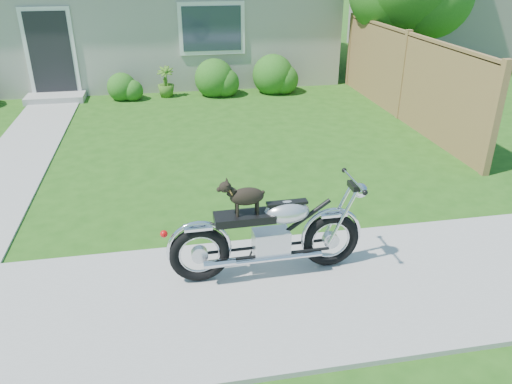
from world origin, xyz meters
The scene contains 7 objects.
ground centered at (0.00, 0.00, 0.00)m, with size 80.00×80.00×0.00m, color #235114.
sidewalk centered at (0.00, 0.00, 0.02)m, with size 24.00×2.20×0.04m, color #9E9B93.
walkway centered at (-1.50, 5.00, 0.01)m, with size 1.20×8.00×0.03m, color #9E9B93.
fence centered at (6.30, 5.75, 0.94)m, with size 0.12×6.62×1.90m.
shrub_row centered at (0.50, 8.50, 0.41)m, with size 10.00×1.07×1.07m.
potted_plant_right centered at (1.23, 8.55, 0.38)m, with size 0.43×0.43×0.77m, color #40711F.
motorcycle_with_dog centered at (2.19, 0.35, 0.55)m, with size 2.22×0.60×1.17m.
Camera 1 is at (1.16, -4.29, 3.33)m, focal length 35.00 mm.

